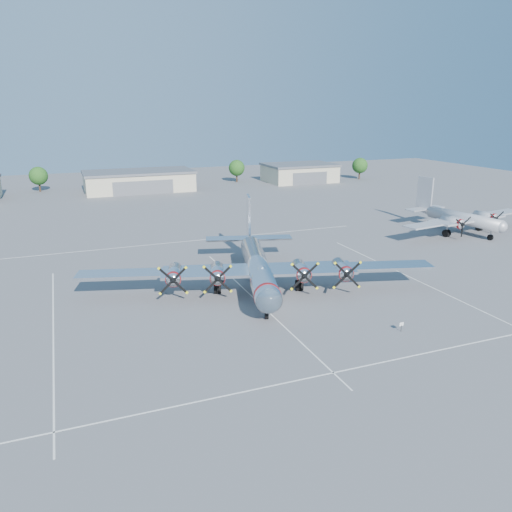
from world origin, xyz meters
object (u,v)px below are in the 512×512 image
object	(u,v)px
hangar_center	(139,181)
hangar_east	(299,173)
twin_engine_east	(457,232)
tree_east	(237,168)
tree_west	(38,176)
info_placard	(401,325)
main_bomber_b29	(257,287)
tree_far_east	(360,166)

from	to	relation	value
hangar_center	hangar_east	distance (m)	48.00
twin_engine_east	tree_east	bearing A→B (deg)	92.87
tree_west	info_placard	world-z (taller)	tree_west
tree_east	twin_engine_east	bearing A→B (deg)	-78.01
main_bomber_b29	twin_engine_east	world-z (taller)	main_bomber_b29
tree_east	info_placard	bearing A→B (deg)	-100.54
hangar_center	hangar_east	bearing A→B (deg)	0.00
main_bomber_b29	info_placard	xyz separation A→B (m)	(8.61, -17.40, 0.69)
tree_west	tree_east	distance (m)	55.04
hangar_center	tree_far_east	distance (m)	68.05
tree_east	twin_engine_east	size ratio (longest dim) A/B	0.23
hangar_center	tree_east	distance (m)	30.64
hangar_center	twin_engine_east	distance (m)	82.60
tree_west	twin_engine_east	distance (m)	104.49
hangar_center	main_bomber_b29	distance (m)	81.99
info_placard	tree_far_east	bearing A→B (deg)	55.61
twin_engine_east	info_placard	distance (m)	46.89
info_placard	main_bomber_b29	bearing A→B (deg)	112.53
tree_far_east	info_placard	bearing A→B (deg)	-120.61
main_bomber_b29	hangar_center	bearing A→B (deg)	107.07
tree_east	tree_far_east	world-z (taller)	same
info_placard	twin_engine_east	bearing A→B (deg)	37.08
hangar_east	tree_east	world-z (taller)	tree_east
main_bomber_b29	tree_east	bearing A→B (deg)	88.03
tree_far_east	twin_engine_east	distance (m)	70.39
tree_west	info_placard	distance (m)	113.10
tree_east	twin_engine_east	distance (m)	76.47
hangar_east	main_bomber_b29	distance (m)	94.09
tree_west	hangar_east	bearing A→B (deg)	-6.28
hangar_center	tree_far_east	world-z (taller)	tree_far_east
hangar_center	tree_east	size ratio (longest dim) A/B	4.31
tree_far_east	hangar_center	bearing A→B (deg)	178.35
info_placard	tree_west	bearing A→B (deg)	104.47
info_placard	hangar_east	bearing A→B (deg)	65.48
hangar_east	main_bomber_b29	size ratio (longest dim) A/B	0.49
hangar_center	main_bomber_b29	bearing A→B (deg)	-88.74
tree_far_east	twin_engine_east	xyz separation A→B (m)	(-22.14, -66.68, -4.22)
main_bomber_b29	info_placard	bearing A→B (deg)	-47.87
tree_east	main_bomber_b29	size ratio (longest dim) A/B	0.16
twin_engine_east	tree_far_east	bearing A→B (deg)	62.51
hangar_east	tree_west	world-z (taller)	tree_west
hangar_center	tree_west	size ratio (longest dim) A/B	4.31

